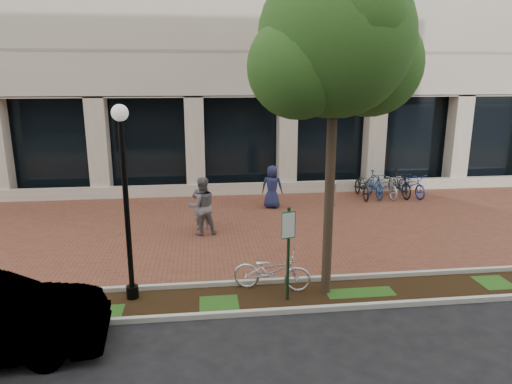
{
  "coord_description": "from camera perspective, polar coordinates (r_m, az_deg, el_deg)",
  "views": [
    {
      "loc": [
        -1.74,
        -14.76,
        4.91
      ],
      "look_at": [
        -0.05,
        -0.8,
        1.41
      ],
      "focal_mm": 32.0,
      "sensor_mm": 36.0,
      "label": 1
    }
  ],
  "objects": [
    {
      "name": "brick_plaza",
      "position": [
        15.65,
        -0.16,
        -4.31
      ],
      "size": [
        40.0,
        9.0,
        0.01
      ],
      "primitive_type": "cube",
      "color": "brown",
      "rests_on": "ground"
    },
    {
      "name": "bike_rack_cluster",
      "position": [
        20.18,
        16.07,
        0.86
      ],
      "size": [
        3.07,
        2.01,
        1.12
      ],
      "rotation": [
        0.0,
        0.0,
        0.05
      ],
      "color": "black",
      "rests_on": "ground"
    },
    {
      "name": "pedestrian_left",
      "position": [
        15.2,
        -6.79,
        -1.46
      ],
      "size": [
        0.68,
        0.48,
        1.78
      ],
      "primitive_type": "imported",
      "rotation": [
        0.0,
        0.0,
        3.06
      ],
      "color": "slate",
      "rests_on": "ground"
    },
    {
      "name": "ground",
      "position": [
        15.65,
        -0.16,
        -4.32
      ],
      "size": [
        120.0,
        120.0,
        0.0
      ],
      "primitive_type": "plane",
      "color": "black",
      "rests_on": "ground"
    },
    {
      "name": "bollard",
      "position": [
        18.25,
        9.8,
        -0.23
      ],
      "size": [
        0.12,
        0.12,
        0.98
      ],
      "color": "silver",
      "rests_on": "ground"
    },
    {
      "name": "locked_bicycle",
      "position": [
        10.98,
        2.0,
        -9.79
      ],
      "size": [
        1.96,
        1.13,
        0.97
      ],
      "primitive_type": "imported",
      "rotation": [
        0.0,
        0.0,
        1.29
      ],
      "color": "silver",
      "rests_on": "ground"
    },
    {
      "name": "parking_sign",
      "position": [
        10.14,
        4.08,
        -6.21
      ],
      "size": [
        0.34,
        0.07,
        2.2
      ],
      "rotation": [
        0.0,
        0.0,
        0.29
      ],
      "color": "#133619",
      "rests_on": "ground"
    },
    {
      "name": "pedestrian_mid",
      "position": [
        14.7,
        -6.77,
        -1.78
      ],
      "size": [
        1.04,
        0.88,
        1.9
      ],
      "primitive_type": "imported",
      "rotation": [
        0.0,
        0.0,
        3.33
      ],
      "color": "slate",
      "rests_on": "ground"
    },
    {
      "name": "lamppost",
      "position": [
        10.31,
        -16.0,
        -0.2
      ],
      "size": [
        0.36,
        0.36,
        4.4
      ],
      "color": "black",
      "rests_on": "ground"
    },
    {
      "name": "curb_plaza_side",
      "position": [
        11.48,
        2.53,
        -11.04
      ],
      "size": [
        40.0,
        0.12,
        0.12
      ],
      "primitive_type": "cube",
      "color": "beige",
      "rests_on": "ground"
    },
    {
      "name": "street_tree",
      "position": [
        10.11,
        10.11,
        17.09
      ],
      "size": [
        3.92,
        3.27,
        7.34
      ],
      "color": "#483729",
      "rests_on": "ground"
    },
    {
      "name": "curb_street_side",
      "position": [
        10.16,
        3.95,
        -14.58
      ],
      "size": [
        40.0,
        0.12,
        0.12
      ],
      "primitive_type": "cube",
      "color": "beige",
      "rests_on": "ground"
    },
    {
      "name": "planting_strip",
      "position": [
        10.84,
        3.19,
        -12.96
      ],
      "size": [
        40.0,
        1.5,
        0.01
      ],
      "primitive_type": "cube",
      "color": "black",
      "rests_on": "ground"
    },
    {
      "name": "pedestrian_right",
      "position": [
        17.67,
        2.02,
        0.65
      ],
      "size": [
        0.94,
        0.74,
        1.69
      ],
      "primitive_type": "imported",
      "rotation": [
        0.0,
        0.0,
        2.87
      ],
      "color": "#1D2249",
      "rests_on": "ground"
    }
  ]
}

